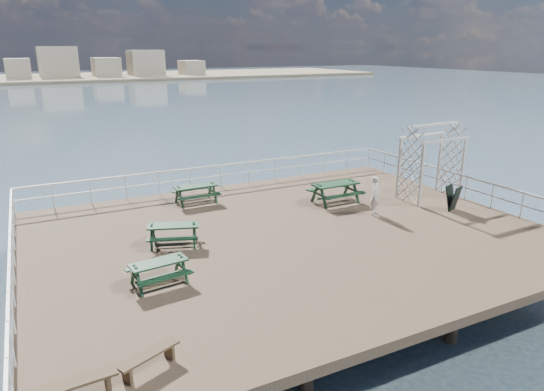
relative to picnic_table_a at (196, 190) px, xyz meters
The scene contains 12 objects.
ground 5.35m from the picnic_table_a, 69.59° to the right, with size 18.00×14.00×0.30m, color brown.
sea_backdrop 129.90m from the picnic_table_a, 83.64° to the left, with size 300.00×300.00×9.20m.
railing 3.00m from the picnic_table_a, 53.48° to the right, with size 17.77×13.76×1.10m.
picnic_table_a is the anchor object (origin of this frame).
picnic_table_b 4.66m from the picnic_table_a, 117.68° to the right, with size 2.04×1.84×0.82m.
picnic_table_c 6.02m from the picnic_table_a, 26.58° to the right, with size 2.04×1.65×0.98m.
picnic_table_d 7.52m from the picnic_table_a, 116.30° to the right, with size 1.72×1.45×0.77m.
flat_bench_near 12.31m from the picnic_table_a, 118.93° to the right, with size 1.57×0.47×0.44m.
flat_bench_far 11.39m from the picnic_table_a, 113.30° to the right, with size 1.42×0.85×0.40m.
trellis_arbor 10.32m from the picnic_table_a, 23.13° to the right, with size 2.71×1.50×3.33m.
sandwich_board 10.76m from the picnic_table_a, 32.25° to the right, with size 0.78×0.69×1.06m.
person 7.56m from the picnic_table_a, 38.69° to the right, with size 0.57×0.38×1.57m, color silver.
Camera 1 is at (-7.97, -14.31, 6.43)m, focal length 32.00 mm.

